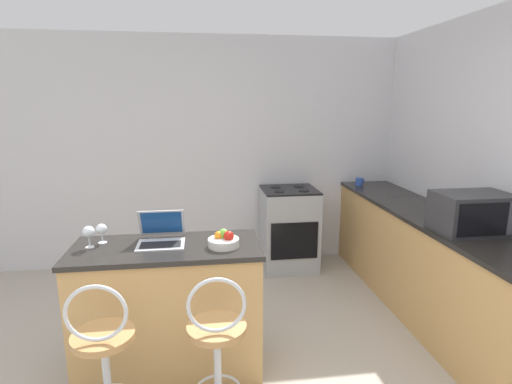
% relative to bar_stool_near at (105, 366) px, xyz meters
% --- Properties ---
extents(wall_back, '(12.00, 0.06, 2.60)m').
position_rel_bar_stool_near_xyz_m(wall_back, '(0.55, 2.57, 0.85)').
color(wall_back, silver).
rests_on(wall_back, ground_plane).
extents(breakfast_bar, '(1.27, 0.57, 0.93)m').
position_rel_bar_stool_near_xyz_m(breakfast_bar, '(0.31, 0.57, 0.02)').
color(breakfast_bar, tan).
rests_on(breakfast_bar, ground_plane).
extents(counter_right, '(0.60, 3.32, 0.93)m').
position_rel_bar_stool_near_xyz_m(counter_right, '(2.53, 0.89, 0.02)').
color(counter_right, tan).
rests_on(counter_right, ground_plane).
extents(bar_stool_near, '(0.40, 0.40, 0.97)m').
position_rel_bar_stool_near_xyz_m(bar_stool_near, '(0.00, 0.00, 0.00)').
color(bar_stool_near, silver).
rests_on(bar_stool_near, ground_plane).
extents(bar_stool_far, '(0.40, 0.40, 0.97)m').
position_rel_bar_stool_near_xyz_m(bar_stool_far, '(0.62, 0.00, 0.00)').
color(bar_stool_far, silver).
rests_on(bar_stool_far, ground_plane).
extents(laptop, '(0.32, 0.30, 0.22)m').
position_rel_bar_stool_near_xyz_m(laptop, '(0.27, 0.64, 0.53)').
color(laptop, '#B7BABF').
rests_on(laptop, breakfast_bar).
extents(microwave, '(0.53, 0.37, 0.30)m').
position_rel_bar_stool_near_xyz_m(microwave, '(2.53, 0.56, 0.63)').
color(microwave, '#2D2D30').
rests_on(microwave, counter_right).
extents(stove_range, '(0.61, 0.58, 0.94)m').
position_rel_bar_stool_near_xyz_m(stove_range, '(1.53, 2.23, 0.01)').
color(stove_range, '#9EA3A8').
rests_on(stove_range, ground_plane).
extents(mug_blue, '(0.10, 0.08, 0.09)m').
position_rel_bar_stool_near_xyz_m(mug_blue, '(2.38, 2.33, 0.52)').
color(mug_blue, '#2D51AD').
rests_on(mug_blue, counter_right).
extents(wine_glass_tall, '(0.07, 0.07, 0.14)m').
position_rel_bar_stool_near_xyz_m(wine_glass_tall, '(-0.13, 0.68, 0.58)').
color(wine_glass_tall, silver).
rests_on(wine_glass_tall, breakfast_bar).
extents(fruit_bowl, '(0.21, 0.21, 0.11)m').
position_rel_bar_stool_near_xyz_m(fruit_bowl, '(0.69, 0.51, 0.52)').
color(fruit_bowl, silver).
rests_on(fruit_bowl, breakfast_bar).
extents(wine_glass_short, '(0.08, 0.08, 0.15)m').
position_rel_bar_stool_near_xyz_m(wine_glass_short, '(-0.19, 0.60, 0.59)').
color(wine_glass_short, silver).
rests_on(wine_glass_short, breakfast_bar).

